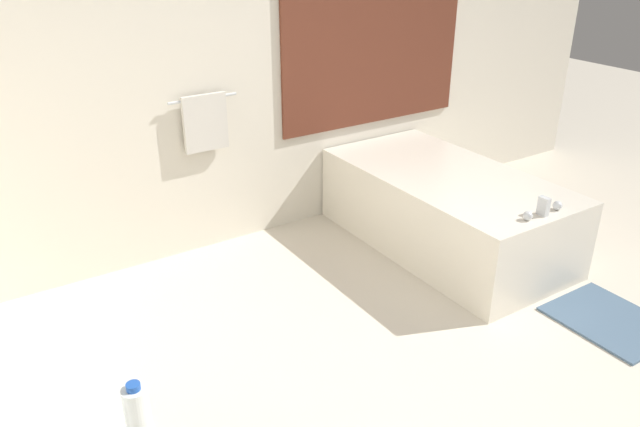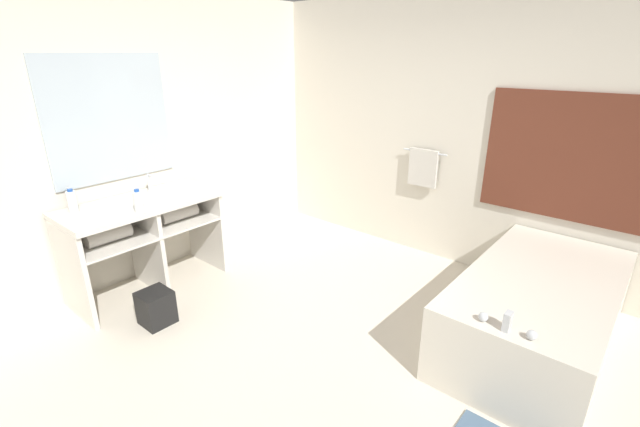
{
  "view_description": "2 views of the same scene",
  "coord_description": "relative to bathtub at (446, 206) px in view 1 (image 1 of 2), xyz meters",
  "views": [
    {
      "loc": [
        -1.9,
        -1.8,
        2.26
      ],
      "look_at": [
        -0.39,
        0.54,
        0.94
      ],
      "focal_mm": 35.0,
      "sensor_mm": 36.0,
      "label": 1
    },
    {
      "loc": [
        1.72,
        -1.94,
        2.14
      ],
      "look_at": [
        -0.45,
        0.63,
        0.86
      ],
      "focal_mm": 24.0,
      "sensor_mm": 36.0,
      "label": 2
    }
  ],
  "objects": [
    {
      "name": "ground_plane",
      "position": [
        -1.19,
        -1.25,
        -0.32
      ],
      "size": [
        16.0,
        16.0,
        0.0
      ],
      "primitive_type": "plane",
      "color": "beige",
      "rests_on": "ground"
    },
    {
      "name": "wall_back_with_blinds",
      "position": [
        -1.15,
        0.98,
        1.02
      ],
      "size": [
        7.4,
        0.13,
        2.7
      ],
      "color": "silver",
      "rests_on": "ground_plane"
    },
    {
      "name": "bathtub",
      "position": [
        0.0,
        0.0,
        0.0
      ],
      "size": [
        0.97,
        1.88,
        0.7
      ],
      "color": "silver",
      "rests_on": "ground_plane"
    },
    {
      "name": "water_bottle_2",
      "position": [
        -2.78,
        -1.61,
        0.65
      ],
      "size": [
        0.07,
        0.07,
        0.2
      ],
      "color": "silver",
      "rests_on": "vanity_counter"
    },
    {
      "name": "bath_mat",
      "position": [
        0.17,
        -1.33,
        -0.31
      ],
      "size": [
        0.56,
        0.67,
        0.02
      ],
      "color": "slate",
      "rests_on": "ground_plane"
    }
  ]
}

